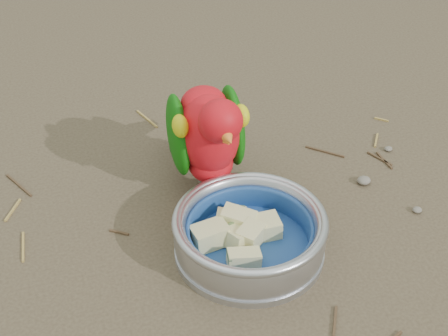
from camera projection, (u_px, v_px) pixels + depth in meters
name	position (u px, v px, depth m)	size (l,w,h in m)	color
ground	(246.00, 289.00, 0.86)	(60.00, 60.00, 0.00)	brown
food_bowl	(249.00, 248.00, 0.91)	(0.20, 0.20, 0.02)	#B2B2BA
bowl_wall	(250.00, 231.00, 0.89)	(0.20, 0.20, 0.04)	#B2B2BA
fruit_wedges	(250.00, 235.00, 0.90)	(0.12, 0.12, 0.03)	beige
lory_parrot	(209.00, 143.00, 0.96)	(0.11, 0.23, 0.18)	red
ground_debris	(222.00, 279.00, 0.87)	(0.90, 0.80, 0.01)	#A38340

